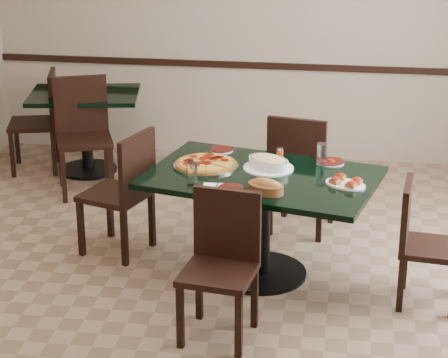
# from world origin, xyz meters

# --- Properties ---
(floor) EXTENTS (5.50, 5.50, 0.00)m
(floor) POSITION_xyz_m (0.00, 0.00, 0.00)
(floor) COLOR #8C6C51
(floor) RESTS_ON ground
(room_shell) EXTENTS (5.50, 5.50, 5.50)m
(room_shell) POSITION_xyz_m (1.02, 1.73, 1.17)
(room_shell) COLOR white
(room_shell) RESTS_ON floor
(main_table) EXTENTS (1.70, 1.30, 0.75)m
(main_table) POSITION_xyz_m (0.35, 0.19, 0.57)
(main_table) COLOR black
(main_table) RESTS_ON floor
(back_table) EXTENTS (1.08, 0.86, 0.75)m
(back_table) POSITION_xyz_m (-1.47, 2.06, 0.52)
(back_table) COLOR black
(back_table) RESTS_ON floor
(chair_far) EXTENTS (0.53, 0.53, 0.96)m
(chair_far) POSITION_xyz_m (0.56, 0.94, 0.54)
(chair_far) COLOR black
(chair_far) RESTS_ON floor
(chair_near) EXTENTS (0.48, 0.48, 0.90)m
(chair_near) POSITION_xyz_m (0.19, -0.60, 0.50)
(chair_near) COLOR black
(chair_near) RESTS_ON floor
(chair_right) EXTENTS (0.43, 0.43, 0.83)m
(chair_right) POSITION_xyz_m (1.40, -0.05, 0.46)
(chair_right) COLOR black
(chair_right) RESTS_ON floor
(chair_left) EXTENTS (0.55, 0.55, 0.94)m
(chair_left) POSITION_xyz_m (-0.67, 0.40, 0.52)
(chair_left) COLOR black
(chair_left) RESTS_ON floor
(back_chair_near) EXTENTS (0.60, 0.60, 0.99)m
(back_chair_near) POSITION_xyz_m (-1.37, 1.63, 0.56)
(back_chair_near) COLOR black
(back_chair_near) RESTS_ON floor
(back_chair_left) EXTENTS (0.53, 0.53, 0.93)m
(back_chair_left) POSITION_xyz_m (-1.89, 2.06, 0.52)
(back_chair_left) COLOR black
(back_chair_left) RESTS_ON floor
(pepperoni_pizza) EXTENTS (0.45, 0.45, 0.04)m
(pepperoni_pizza) POSITION_xyz_m (-0.06, 0.30, 0.77)
(pepperoni_pizza) COLOR #B8B7BE
(pepperoni_pizza) RESTS_ON main_table
(lasagna_casserole) EXTENTS (0.37, 0.35, 0.09)m
(lasagna_casserole) POSITION_xyz_m (0.38, 0.31, 0.80)
(lasagna_casserole) COLOR white
(lasagna_casserole) RESTS_ON main_table
(bread_basket) EXTENTS (0.29, 0.24, 0.10)m
(bread_basket) POSITION_xyz_m (0.41, -0.14, 0.79)
(bread_basket) COLOR brown
(bread_basket) RESTS_ON main_table
(bruschetta_platter) EXTENTS (0.34, 0.31, 0.05)m
(bruschetta_platter) POSITION_xyz_m (0.91, 0.07, 0.77)
(bruschetta_platter) COLOR white
(bruschetta_platter) RESTS_ON main_table
(side_plate_near) EXTENTS (0.17, 0.17, 0.02)m
(side_plate_near) POSITION_xyz_m (0.18, -0.11, 0.76)
(side_plate_near) COLOR white
(side_plate_near) RESTS_ON main_table
(side_plate_far_r) EXTENTS (0.19, 0.19, 0.03)m
(side_plate_far_r) POSITION_xyz_m (0.80, 0.50, 0.76)
(side_plate_far_r) COLOR white
(side_plate_far_r) RESTS_ON main_table
(side_plate_far_l) EXTENTS (0.17, 0.17, 0.02)m
(side_plate_far_l) POSITION_xyz_m (0.00, 0.65, 0.76)
(side_plate_far_l) COLOR white
(side_plate_far_l) RESTS_ON main_table
(napkin_setting) EXTENTS (0.15, 0.15, 0.01)m
(napkin_setting) POSITION_xyz_m (0.06, -0.09, 0.75)
(napkin_setting) COLOR white
(napkin_setting) RESTS_ON main_table
(water_glass_a) EXTENTS (0.07, 0.07, 0.15)m
(water_glass_a) POSITION_xyz_m (0.73, 0.45, 0.83)
(water_glass_a) COLOR silver
(water_glass_a) RESTS_ON main_table
(water_glass_b) EXTENTS (0.07, 0.07, 0.15)m
(water_glass_b) POSITION_xyz_m (-0.09, -0.07, 0.83)
(water_glass_b) COLOR silver
(water_glass_b) RESTS_ON main_table
(pepper_shaker) EXTENTS (0.05, 0.05, 0.08)m
(pepper_shaker) POSITION_xyz_m (0.44, 0.53, 0.79)
(pepper_shaker) COLOR #BB3313
(pepper_shaker) RESTS_ON main_table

